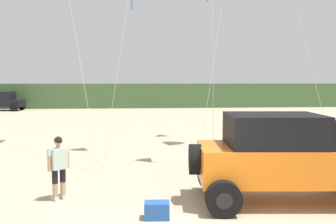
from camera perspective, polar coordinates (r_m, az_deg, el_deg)
dune_ridge at (r=46.13m, az=-7.03°, el=2.70°), size 90.00×9.27×2.76m
jeep at (r=9.83m, az=17.50°, el=-6.48°), size 4.94×2.71×2.26m
person_watching at (r=10.03m, az=-16.58°, el=-7.78°), size 0.51×0.46×1.67m
cooler_box at (r=8.57m, az=-1.73°, el=-14.97°), size 0.58×0.39×0.38m
distant_pickup at (r=41.93m, az=-24.40°, el=1.48°), size 4.73×2.70×1.98m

